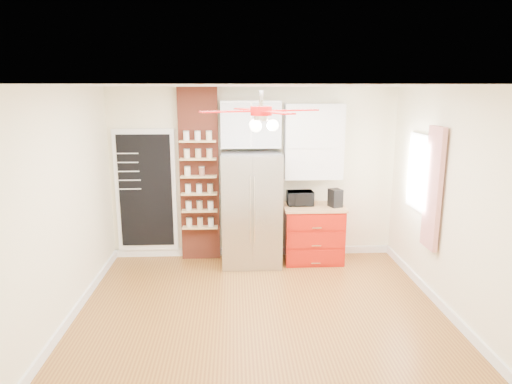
{
  "coord_description": "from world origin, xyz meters",
  "views": [
    {
      "loc": [
        -0.31,
        -5.11,
        2.67
      ],
      "look_at": [
        -0.01,
        0.9,
        1.3
      ],
      "focal_mm": 32.0,
      "sensor_mm": 36.0,
      "label": 1
    }
  ],
  "objects_px": {
    "toaster_oven": "(300,198)",
    "canister_left": "(334,202)",
    "fridge": "(251,209)",
    "red_cabinet": "(313,233)",
    "ceiling_fan": "(261,111)",
    "pantry_jar_oats": "(187,171)",
    "coffee_maker": "(335,198)"
  },
  "relations": [
    {
      "from": "fridge",
      "to": "toaster_oven",
      "type": "relative_size",
      "value": 4.39
    },
    {
      "from": "red_cabinet",
      "to": "ceiling_fan",
      "type": "relative_size",
      "value": 0.67
    },
    {
      "from": "pantry_jar_oats",
      "to": "ceiling_fan",
      "type": "bearing_deg",
      "value": -60.1
    },
    {
      "from": "coffee_maker",
      "to": "canister_left",
      "type": "xyz_separation_m",
      "value": [
        -0.02,
        -0.0,
        -0.07
      ]
    },
    {
      "from": "fridge",
      "to": "red_cabinet",
      "type": "distance_m",
      "value": 1.06
    },
    {
      "from": "ceiling_fan",
      "to": "fridge",
      "type": "bearing_deg",
      "value": 91.76
    },
    {
      "from": "ceiling_fan",
      "to": "canister_left",
      "type": "distance_m",
      "value": 2.49
    },
    {
      "from": "canister_left",
      "to": "ceiling_fan",
      "type": "bearing_deg",
      "value": -127.16
    },
    {
      "from": "pantry_jar_oats",
      "to": "coffee_maker",
      "type": "bearing_deg",
      "value": -4.13
    },
    {
      "from": "ceiling_fan",
      "to": "coffee_maker",
      "type": "distance_m",
      "value": 2.46
    },
    {
      "from": "fridge",
      "to": "red_cabinet",
      "type": "relative_size",
      "value": 1.86
    },
    {
      "from": "canister_left",
      "to": "toaster_oven",
      "type": "bearing_deg",
      "value": 166.47
    },
    {
      "from": "toaster_oven",
      "to": "red_cabinet",
      "type": "bearing_deg",
      "value": -15.4
    },
    {
      "from": "canister_left",
      "to": "pantry_jar_oats",
      "type": "relative_size",
      "value": 1.04
    },
    {
      "from": "coffee_maker",
      "to": "ceiling_fan",
      "type": "bearing_deg",
      "value": -146.23
    },
    {
      "from": "ceiling_fan",
      "to": "canister_left",
      "type": "relative_size",
      "value": 9.79
    },
    {
      "from": "canister_left",
      "to": "coffee_maker",
      "type": "bearing_deg",
      "value": 4.31
    },
    {
      "from": "fridge",
      "to": "red_cabinet",
      "type": "height_order",
      "value": "fridge"
    },
    {
      "from": "pantry_jar_oats",
      "to": "red_cabinet",
      "type": "bearing_deg",
      "value": -2.74
    },
    {
      "from": "ceiling_fan",
      "to": "toaster_oven",
      "type": "relative_size",
      "value": 3.51
    },
    {
      "from": "toaster_oven",
      "to": "canister_left",
      "type": "height_order",
      "value": "toaster_oven"
    },
    {
      "from": "pantry_jar_oats",
      "to": "canister_left",
      "type": "bearing_deg",
      "value": -4.2
    },
    {
      "from": "fridge",
      "to": "coffee_maker",
      "type": "distance_m",
      "value": 1.3
    },
    {
      "from": "fridge",
      "to": "toaster_oven",
      "type": "xyz_separation_m",
      "value": [
        0.76,
        0.1,
        0.14
      ]
    },
    {
      "from": "canister_left",
      "to": "pantry_jar_oats",
      "type": "bearing_deg",
      "value": 175.8
    },
    {
      "from": "toaster_oven",
      "to": "fridge",
      "type": "bearing_deg",
      "value": -174.18
    },
    {
      "from": "fridge",
      "to": "toaster_oven",
      "type": "bearing_deg",
      "value": 7.58
    },
    {
      "from": "red_cabinet",
      "to": "pantry_jar_oats",
      "type": "relative_size",
      "value": 6.82
    },
    {
      "from": "toaster_oven",
      "to": "canister_left",
      "type": "distance_m",
      "value": 0.53
    },
    {
      "from": "red_cabinet",
      "to": "toaster_oven",
      "type": "height_order",
      "value": "toaster_oven"
    },
    {
      "from": "coffee_maker",
      "to": "toaster_oven",
      "type": "bearing_deg",
      "value": 148.36
    },
    {
      "from": "toaster_oven",
      "to": "canister_left",
      "type": "xyz_separation_m",
      "value": [
        0.51,
        -0.12,
        -0.04
      ]
    }
  ]
}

